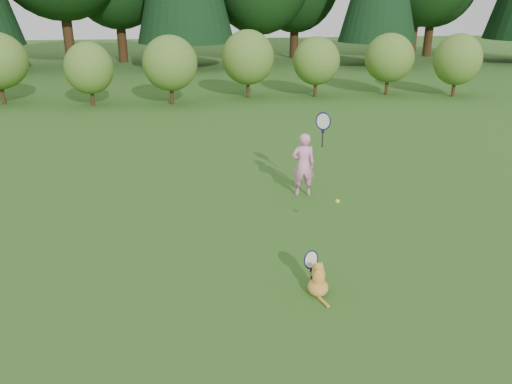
{
  "coord_description": "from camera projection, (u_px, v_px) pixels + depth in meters",
  "views": [
    {
      "loc": [
        -1.01,
        -7.12,
        3.77
      ],
      "look_at": [
        0.2,
        0.8,
        0.7
      ],
      "focal_mm": 35.0,
      "sensor_mm": 36.0,
      "label": 1
    }
  ],
  "objects": [
    {
      "name": "cat",
      "position": [
        318.0,
        277.0,
        6.79
      ],
      "size": [
        0.4,
        0.65,
        0.67
      ],
      "rotation": [
        0.0,
        0.0,
        -0.19
      ],
      "color": "orange",
      "rests_on": "ground"
    },
    {
      "name": "ground",
      "position": [
        251.0,
        251.0,
        8.06
      ],
      "size": [
        100.0,
        100.0,
        0.0
      ],
      "primitive_type": "plane",
      "color": "#2A4B15",
      "rests_on": "ground"
    },
    {
      "name": "child",
      "position": [
        304.0,
        163.0,
        10.14
      ],
      "size": [
        0.72,
        0.44,
        1.97
      ],
      "rotation": [
        0.0,
        0.0,
        3.07
      ],
      "color": "pink",
      "rests_on": "ground"
    },
    {
      "name": "tennis_ball",
      "position": [
        337.0,
        201.0,
        8.05
      ],
      "size": [
        0.07,
        0.07,
        0.07
      ],
      "color": "#C1D819",
      "rests_on": "ground"
    },
    {
      "name": "shrub_row",
      "position": [
        204.0,
        66.0,
        19.56
      ],
      "size": [
        28.0,
        3.0,
        2.8
      ],
      "primitive_type": null,
      "color": "#486C21",
      "rests_on": "ground"
    }
  ]
}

